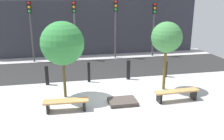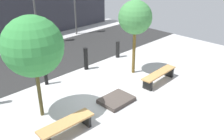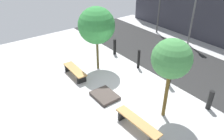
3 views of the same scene
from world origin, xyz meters
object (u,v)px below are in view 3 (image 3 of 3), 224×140
Objects in this scene: bollard_far_left at (115,47)px; bench_right at (138,123)px; bollard_center at (169,76)px; bollard_left at (139,59)px; planter_bed at (105,96)px; tree_behind_right_bench at (172,59)px; bench_left at (75,71)px; bollard_right at (210,100)px; traffic_light_mid_west at (195,3)px; tree_behind_left_bench at (97,26)px.

bench_right is at bearing -29.98° from bollard_far_left.
bollard_center is at bearing 109.61° from bench_right.
bench_right is 1.88× the size of bollard_left.
tree_behind_right_bench reaches higher than planter_bed.
bollard_far_left is (-5.58, 1.81, -2.04)m from tree_behind_right_bench.
bollard_right reaches higher than bench_left.
bollard_far_left is 0.91× the size of bollard_left.
bollard_left reaches higher than bollard_right.
tree_behind_right_bench is at bearing -60.53° from traffic_light_mid_west.
tree_behind_left_bench is 4.33m from bollard_center.
planter_bed is 4.43m from bollard_right.
tree_behind_right_bench reaches higher than bollard_center.
bollard_far_left is at bearing 136.83° from planter_bed.
bollard_left is at bearing -85.80° from traffic_light_mid_west.
bollard_left reaches higher than planter_bed.
bollard_far_left is at bearing 162.06° from tree_behind_right_bench.
tree_behind_left_bench is 0.84× the size of traffic_light_mid_west.
tree_behind_left_bench is 4.72m from tree_behind_right_bench.
tree_behind_right_bench is 3.08× the size of bollard_left.
tree_behind_left_bench is (-2.36, 1.21, 2.36)m from planter_bed.
bench_right is 5.35m from tree_behind_left_bench.
tree_behind_right_bench reaches higher than bollard_far_left.
bollard_left is 1.21× the size of bollard_right.
tree_behind_right_bench is 4.36m from bollard_left.
tree_behind_left_bench reaches higher than bollard_left.
traffic_light_mid_west is at bearing 100.25° from planter_bed.
bench_right is 2.60m from tree_behind_right_bench.
bench_left is 0.45× the size of traffic_light_mid_west.
traffic_light_mid_west reaches higher than bollard_right.
bollard_center is at bearing 70.44° from planter_bed.
planter_bed is 3.23m from bollard_center.
bench_left is at bearing -175.16° from planter_bed.
bench_left is 5.40m from tree_behind_right_bench.
bench_right is 9.29m from traffic_light_mid_west.
tree_behind_left_bench reaches higher than bench_left.
bollard_left is (-1.07, 3.02, 0.45)m from planter_bed.
bench_right is 1.70× the size of planter_bed.
bollard_left is 5.40m from traffic_light_mid_west.
tree_behind_right_bench reaches higher than bollard_left.
tree_behind_left_bench is 6.20m from bollard_right.
planter_bed is 1.12× the size of bollard_center.
tree_behind_right_bench is 0.81× the size of traffic_light_mid_west.
planter_bed is 8.49m from traffic_light_mid_west.
tree_behind_right_bench is at bearing 18.86° from bench_left.
tree_behind_right_bench is 3.73× the size of bollard_right.
bollard_left reaches higher than bollard_center.
bollard_far_left is (-0.86, 1.81, -1.96)m from tree_behind_left_bench.
bollard_center is (-1.29, 3.22, 0.18)m from bench_right.
tree_behind_right_bench is 2.99m from bollard_center.
traffic_light_mid_west reaches higher than planter_bed.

